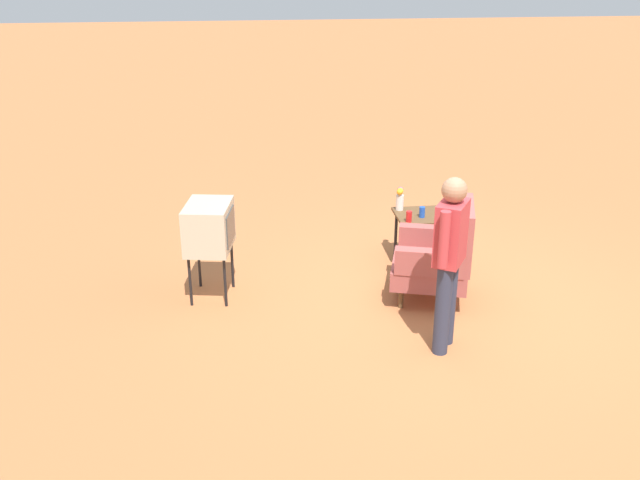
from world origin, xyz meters
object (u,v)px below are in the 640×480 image
armchair (440,255)px  soda_can_blue (422,212)px  tv_on_stand (209,227)px  person_standing (449,254)px  flower_vase (400,198)px  soda_can_red (409,217)px  side_table (420,222)px

armchair → soda_can_blue: (-0.83, 0.01, 0.16)m
armchair → tv_on_stand: armchair is taller
person_standing → flower_vase: person_standing is taller
armchair → person_standing: 1.07m
soda_can_red → flower_vase: (-0.39, -0.02, 0.09)m
soda_can_red → flower_vase: bearing=-177.4°
tv_on_stand → side_table: bearing=103.6°
armchair → tv_on_stand: (-0.34, -2.34, 0.28)m
tv_on_stand → person_standing: bearing=58.7°
armchair → soda_can_red: armchair is taller
person_standing → soda_can_blue: person_standing is taller
soda_can_blue → person_standing: bearing=-7.3°
tv_on_stand → flower_vase: (-0.76, 2.16, -0.03)m
side_table → soda_can_blue: size_ratio=4.92×
flower_vase → tv_on_stand: bearing=-70.7°
side_table → person_standing: size_ratio=0.37×
soda_can_blue → soda_can_red: (0.12, -0.18, 0.00)m
flower_vase → person_standing: bearing=-0.9°
soda_can_red → side_table: bearing=137.6°
side_table → soda_can_blue: (0.09, -0.01, 0.15)m
armchair → side_table: (-0.91, 0.02, 0.02)m
tv_on_stand → soda_can_blue: (-0.49, 2.36, -0.12)m
side_table → soda_can_red: 0.31m
side_table → soda_can_blue: soda_can_blue is taller
soda_can_blue → soda_can_red: size_ratio=1.00×
side_table → tv_on_stand: (0.57, -2.36, 0.27)m
armchair → tv_on_stand: size_ratio=1.03×
armchair → flower_vase: size_ratio=4.00×
side_table → soda_can_red: bearing=-42.4°
armchair → person_standing: person_standing is taller
side_table → tv_on_stand: bearing=-76.4°
soda_can_blue → flower_vase: size_ratio=0.46×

